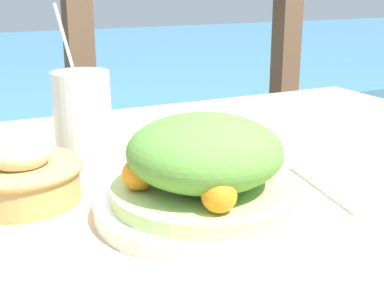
{
  "coord_description": "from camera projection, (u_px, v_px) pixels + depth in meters",
  "views": [
    {
      "loc": [
        -0.36,
        -0.69,
        1.01
      ],
      "look_at": [
        -0.05,
        -0.04,
        0.79
      ],
      "focal_mm": 50.0,
      "sensor_mm": 36.0,
      "label": 1
    }
  ],
  "objects": [
    {
      "name": "patio_table",
      "position": [
        207.0,
        220.0,
        0.86
      ],
      "size": [
        1.27,
        0.9,
        0.73
      ],
      "color": "tan",
      "rests_on": "ground_plane"
    },
    {
      "name": "railing_fence",
      "position": [
        81.0,
        79.0,
        1.47
      ],
      "size": [
        2.8,
        0.08,
        1.1
      ],
      "color": "brown",
      "rests_on": "ground_plane"
    },
    {
      "name": "salad_plate",
      "position": [
        204.0,
        173.0,
        0.66
      ],
      "size": [
        0.28,
        0.28,
        0.13
      ],
      "color": "white",
      "rests_on": "patio_table"
    },
    {
      "name": "drink_glass",
      "position": [
        83.0,
        119.0,
        0.84
      ],
      "size": [
        0.09,
        0.09,
        0.25
      ],
      "color": "silver",
      "rests_on": "patio_table"
    },
    {
      "name": "bread_basket",
      "position": [
        22.0,
        175.0,
        0.7
      ],
      "size": [
        0.16,
        0.16,
        0.09
      ],
      "color": "tan",
      "rests_on": "patio_table"
    },
    {
      "name": "fork",
      "position": [
        323.0,
        188.0,
        0.75
      ],
      "size": [
        0.05,
        0.18,
        0.0
      ],
      "color": "silver",
      "rests_on": "patio_table"
    }
  ]
}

